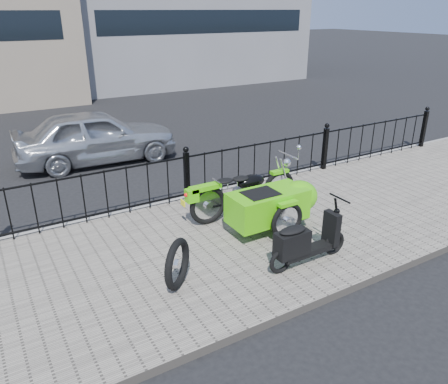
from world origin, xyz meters
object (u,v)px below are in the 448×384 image
motorcycle_sidecar (271,200)px  scooter (304,243)px  sedan_car (96,136)px  spare_tire (177,264)px

motorcycle_sidecar → scooter: 1.29m
motorcycle_sidecar → sedan_car: sedan_car is taller
scooter → spare_tire: 1.83m
motorcycle_sidecar → spare_tire: 2.27m
motorcycle_sidecar → scooter: motorcycle_sidecar is taller
motorcycle_sidecar → sedan_car: bearing=105.8°
motorcycle_sidecar → scooter: (-0.33, -1.24, -0.11)m
sedan_car → scooter: bearing=-166.6°
motorcycle_sidecar → spare_tire: size_ratio=3.26×
spare_tire → sedan_car: size_ratio=0.18×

